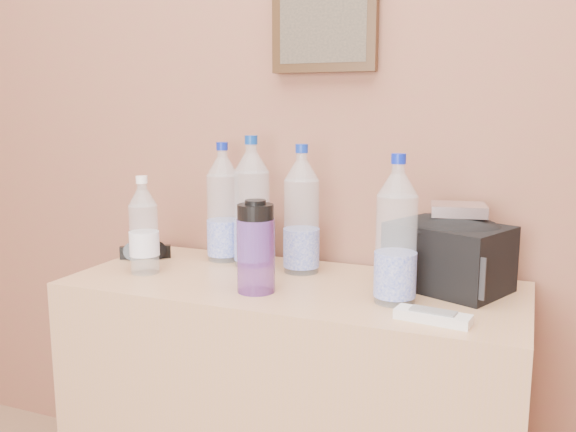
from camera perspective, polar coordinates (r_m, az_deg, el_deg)
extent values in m
plane|color=#8F5244|center=(1.76, 5.82, 15.67)|extent=(4.00, 0.00, 4.00)
cube|color=tan|center=(1.73, 0.35, -17.98)|extent=(1.17, 0.49, 0.73)
cylinder|color=silver|center=(1.80, -6.08, 0.63)|extent=(0.09, 0.09, 0.30)
cylinder|color=#0D219E|center=(1.78, -6.19, 6.52)|extent=(0.03, 0.03, 0.02)
cylinder|color=#CAE3FC|center=(1.66, 1.27, -0.10)|extent=(0.10, 0.10, 0.31)
cylinder|color=#0F2FA6|center=(1.64, 1.30, 6.34)|extent=(0.03, 0.03, 0.02)
cylinder|color=silver|center=(1.73, -3.40, 0.62)|extent=(0.10, 0.10, 0.32)
cylinder|color=#0B3892|center=(1.71, -3.47, 7.12)|extent=(0.04, 0.04, 0.02)
cylinder|color=white|center=(1.42, 10.08, -2.11)|extent=(0.09, 0.09, 0.30)
cylinder|color=#0B20B1|center=(1.39, 10.31, 5.30)|extent=(0.03, 0.03, 0.02)
cylinder|color=silver|center=(1.70, -13.34, -1.42)|extent=(0.08, 0.08, 0.23)
cylinder|color=white|center=(1.68, -13.53, 3.33)|extent=(0.03, 0.03, 0.02)
cylinder|color=#64318F|center=(1.49, -3.02, -3.72)|extent=(0.09, 0.09, 0.18)
cylinder|color=black|center=(1.47, -3.06, 0.60)|extent=(0.09, 0.09, 0.05)
cube|color=beige|center=(1.34, 13.40, -9.15)|extent=(0.16, 0.07, 0.02)
cube|color=silver|center=(1.56, 15.66, 0.58)|extent=(0.15, 0.13, 0.03)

